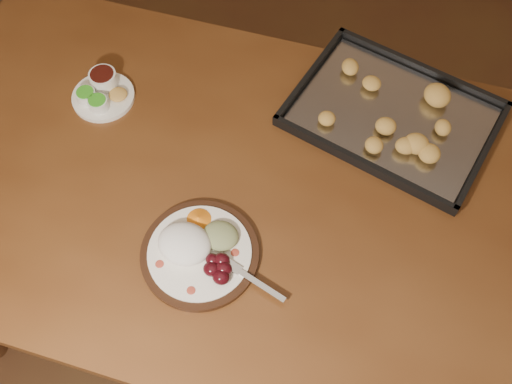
% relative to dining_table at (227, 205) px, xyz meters
% --- Properties ---
extents(ground, '(4.00, 4.00, 0.00)m').
position_rel_dining_table_xyz_m(ground, '(0.24, -0.17, -0.65)').
color(ground, '#543A1C').
rests_on(ground, ground).
extents(dining_table, '(1.57, 1.02, 0.75)m').
position_rel_dining_table_xyz_m(dining_table, '(0.00, 0.00, 0.00)').
color(dining_table, brown).
rests_on(dining_table, ground).
extents(dinner_plate, '(0.32, 0.24, 0.06)m').
position_rel_dining_table_xyz_m(dinner_plate, '(0.01, -0.17, 0.11)').
color(dinner_plate, black).
rests_on(dinner_plate, dining_table).
extents(condiment_saucer, '(0.15, 0.15, 0.05)m').
position_rel_dining_table_xyz_m(condiment_saucer, '(-0.37, 0.12, 0.12)').
color(condiment_saucer, white).
rests_on(condiment_saucer, dining_table).
extents(baking_tray, '(0.51, 0.41, 0.05)m').
position_rel_dining_table_xyz_m(baking_tray, '(0.29, 0.31, 0.11)').
color(baking_tray, black).
rests_on(baking_tray, dining_table).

